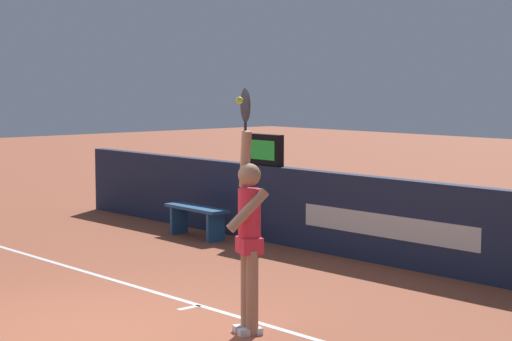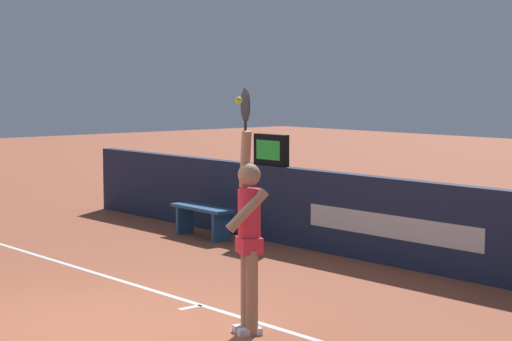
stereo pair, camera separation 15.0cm
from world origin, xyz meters
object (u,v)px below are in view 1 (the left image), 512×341
(tennis_ball, at_px, (239,100))
(tennis_player, at_px, (249,233))
(courtside_bench_far, at_px, (197,215))
(speed_display, at_px, (266,150))

(tennis_ball, bearing_deg, tennis_player, 126.64)
(tennis_player, height_order, tennis_ball, tennis_player)
(tennis_player, height_order, courtside_bench_far, tennis_player)
(tennis_ball, bearing_deg, speed_display, 135.49)
(courtside_bench_far, bearing_deg, tennis_ball, -33.95)
(courtside_bench_far, bearing_deg, tennis_player, -32.59)
(speed_display, xyz_separation_m, courtside_bench_far, (-0.94, -0.64, -1.07))
(tennis_player, xyz_separation_m, tennis_ball, (0.24, -0.33, 1.32))
(speed_display, xyz_separation_m, tennis_ball, (4.12, -4.05, 0.89))
(tennis_player, relative_size, tennis_ball, 34.79)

